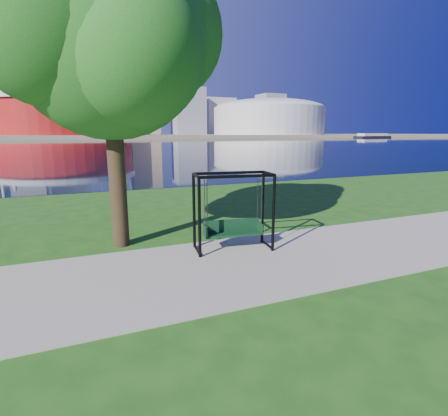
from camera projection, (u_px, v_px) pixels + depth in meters
ground at (232, 258)px, 8.87m from camera, size 900.00×900.00×0.00m
path at (240, 264)px, 8.42m from camera, size 120.00×4.00×0.03m
river at (89, 144)px, 100.92m from camera, size 900.00×180.00×0.02m
far_bank at (80, 136)px, 284.82m from camera, size 900.00×228.00×2.00m
stadium at (62, 115)px, 214.21m from camera, size 83.00×83.00×32.00m
arena at (269, 116)px, 268.39m from camera, size 84.00×84.00×26.56m
skyline at (71, 93)px, 287.98m from camera, size 392.00×66.00×96.50m
swing at (233, 213)px, 9.30m from camera, size 2.15×1.17×2.10m
park_tree at (105, 33)px, 8.76m from camera, size 6.45×5.83×8.01m
barge at (373, 136)px, 242.71m from camera, size 30.07×10.89×2.94m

